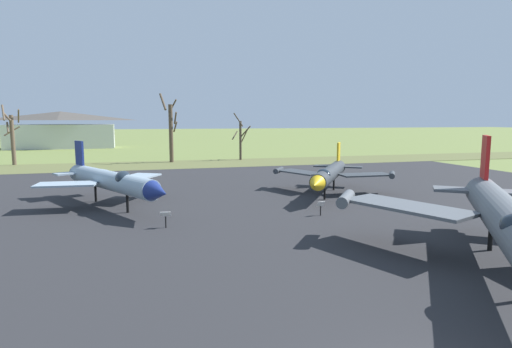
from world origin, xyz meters
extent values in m
cube|color=#28282B|center=(0.00, 18.54, 0.03)|extent=(77.47, 61.80, 0.05)
cube|color=brown|center=(0.00, 55.44, 0.03)|extent=(137.47, 12.00, 0.06)
cylinder|color=#33383D|center=(9.74, 26.18, 1.91)|extent=(7.67, 10.25, 1.33)
cone|color=yellow|center=(6.05, 20.86, 1.91)|extent=(1.81, 1.86, 1.23)
cylinder|color=black|center=(13.18, 31.14, 1.91)|extent=(1.18, 1.13, 0.93)
ellipsoid|color=#19232D|center=(7.91, 23.55, 2.27)|extent=(0.91, 1.71, 0.85)
cube|color=#33383D|center=(7.96, 28.76, 1.81)|extent=(3.66, 4.99, 0.12)
cube|color=#33383D|center=(12.79, 25.42, 1.81)|extent=(4.62, 2.24, 0.12)
cylinder|color=#33383D|center=(6.50, 30.65, 1.81)|extent=(1.62, 2.03, 0.50)
cylinder|color=#33383D|center=(15.06, 24.72, 1.81)|extent=(1.62, 2.03, 0.50)
cube|color=yellow|center=(12.76, 30.55, 3.48)|extent=(0.88, 1.17, 1.81)
cube|color=#33383D|center=(11.59, 31.16, 2.01)|extent=(2.43, 2.22, 0.12)
cube|color=#33383D|center=(13.75, 29.66, 2.01)|extent=(2.43, 2.22, 0.12)
cylinder|color=black|center=(8.29, 24.09, 0.62)|extent=(0.18, 0.18, 1.24)
cylinder|color=black|center=(11.19, 28.27, 0.62)|extent=(0.18, 0.18, 1.24)
cylinder|color=black|center=(5.51, 18.79, 0.35)|extent=(0.08, 0.08, 0.70)
cube|color=white|center=(5.51, 18.79, 0.87)|extent=(0.52, 0.27, 0.38)
cylinder|color=#8EA3B2|center=(-8.64, 25.87, 2.08)|extent=(7.09, 11.84, 1.45)
cone|color=navy|center=(-5.33, 19.50, 2.08)|extent=(2.00, 2.19, 1.34)
cylinder|color=black|center=(-11.68, 31.72, 2.08)|extent=(1.27, 1.18, 1.02)
ellipsoid|color=#19232D|center=(-7.60, 23.86, 2.48)|extent=(1.12, 2.12, 1.06)
cube|color=#8EA3B2|center=(-11.62, 25.52, 1.97)|extent=(4.33, 2.59, 0.14)
cube|color=#8EA3B2|center=(-6.64, 28.11, 1.97)|extent=(4.06, 4.74, 0.14)
cube|color=navy|center=(-11.30, 30.99, 3.84)|extent=(0.85, 1.42, 2.06)
cube|color=#8EA3B2|center=(-12.30, 30.30, 2.19)|extent=(2.26, 2.05, 0.14)
cube|color=#8EA3B2|center=(-10.16, 31.41, 2.19)|extent=(2.26, 2.05, 0.14)
cylinder|color=black|center=(-7.37, 23.42, 0.68)|extent=(0.19, 0.19, 1.36)
cylinder|color=black|center=(-9.92, 28.33, 0.68)|extent=(0.19, 0.19, 1.36)
cylinder|color=black|center=(-5.03, 18.34, 0.38)|extent=(0.08, 0.08, 0.75)
cube|color=white|center=(-5.03, 18.34, 0.92)|extent=(0.67, 0.37, 0.32)
cylinder|color=#565B60|center=(8.58, 6.64, 2.44)|extent=(10.18, 12.87, 1.70)
cylinder|color=black|center=(13.19, 12.84, 2.44)|extent=(1.52, 1.46, 1.19)
cube|color=#565B60|center=(6.40, 10.48, 2.32)|extent=(4.72, 6.86, 0.16)
cylinder|color=#565B60|center=(4.42, 13.17, 2.32)|extent=(2.14, 2.57, 0.64)
cube|color=red|center=(12.60, 12.04, 4.53)|extent=(1.27, 1.61, 2.46)
cube|color=#565B60|center=(11.31, 12.82, 2.57)|extent=(2.81, 2.66, 0.16)
cylinder|color=black|center=(10.52, 9.25, 0.80)|extent=(0.23, 0.23, 1.59)
cylinder|color=brown|center=(-23.97, 61.37, 3.66)|extent=(0.57, 0.57, 7.32)
cylinder|color=brown|center=(-23.05, 61.65, 7.18)|extent=(0.80, 2.05, 1.99)
cylinder|color=brown|center=(-24.33, 60.86, 7.00)|extent=(1.37, 1.07, 1.31)
cylinder|color=brown|center=(-24.87, 61.08, 7.65)|extent=(0.91, 2.06, 2.33)
cylinder|color=brown|center=(-24.26, 62.39, 4.96)|extent=(2.18, 0.79, 1.49)
cylinder|color=brown|center=(-24.47, 61.22, 5.54)|extent=(0.62, 1.28, 1.58)
cylinder|color=brown|center=(-1.41, 59.03, 4.48)|extent=(0.63, 0.63, 8.97)
cylinder|color=brown|center=(-0.71, 59.19, 5.54)|extent=(0.59, 1.62, 1.67)
cylinder|color=brown|center=(-0.67, 59.10, 6.90)|extent=(0.40, 1.68, 1.90)
cylinder|color=brown|center=(-2.53, 58.73, 9.34)|extent=(0.98, 2.56, 2.67)
cylinder|color=brown|center=(-0.90, 59.43, 8.91)|extent=(1.09, 1.29, 1.76)
cylinder|color=#42382D|center=(9.86, 59.83, 3.21)|extent=(0.40, 0.40, 6.42)
cylinder|color=#42382D|center=(9.05, 60.42, 4.06)|extent=(1.40, 1.82, 1.42)
cylinder|color=#42382D|center=(10.65, 60.14, 4.04)|extent=(0.85, 1.77, 2.29)
cylinder|color=#42382D|center=(10.80, 60.52, 4.57)|extent=(1.64, 2.12, 2.22)
cylinder|color=#42382D|center=(9.37, 59.23, 6.63)|extent=(1.44, 1.23, 2.22)
cube|color=beige|center=(-23.33, 99.47, 2.75)|extent=(23.41, 8.65, 5.50)
pyramid|color=#4C4742|center=(-23.33, 99.47, 7.51)|extent=(24.58, 9.09, 2.02)
camera|label=1|loc=(-6.59, -7.43, 6.66)|focal=29.52mm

